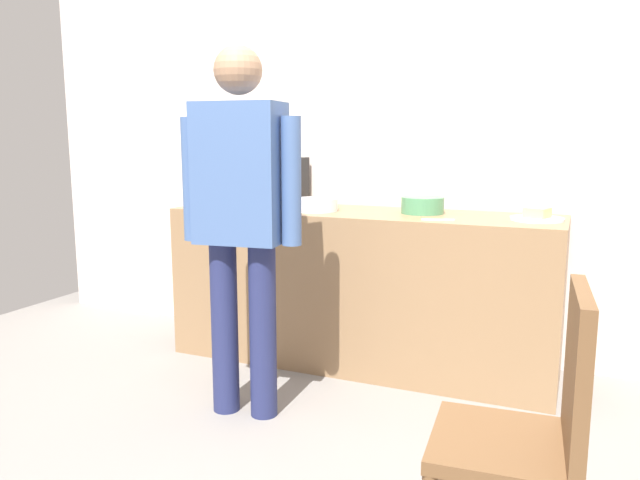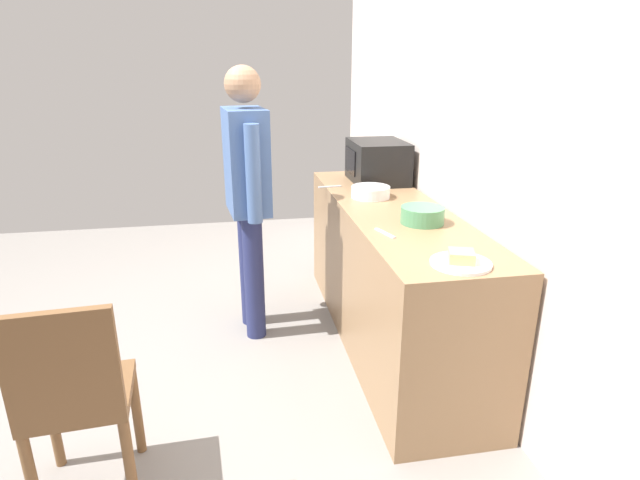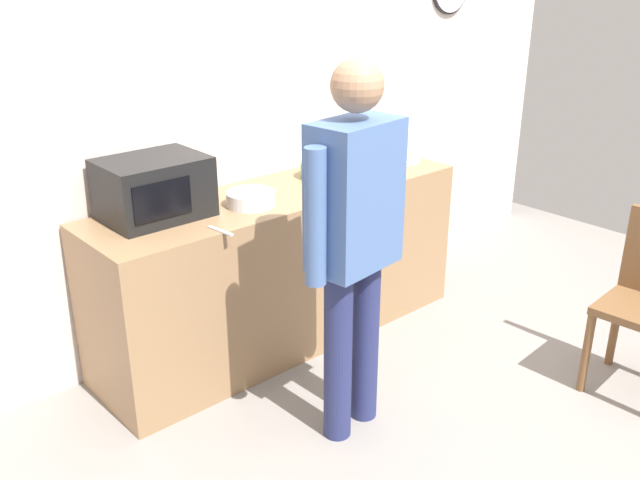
{
  "view_description": "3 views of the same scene",
  "coord_description": "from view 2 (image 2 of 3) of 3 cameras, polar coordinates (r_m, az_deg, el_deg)",
  "views": [
    {
      "loc": [
        1.02,
        -2.11,
        1.33
      ],
      "look_at": [
        -0.2,
        0.73,
        0.82
      ],
      "focal_mm": 34.25,
      "sensor_mm": 36.0,
      "label": 1
    },
    {
      "loc": [
        2.78,
        0.24,
        1.77
      ],
      "look_at": [
        -0.25,
        0.78,
        0.69
      ],
      "focal_mm": 28.83,
      "sensor_mm": 36.0,
      "label": 2
    },
    {
      "loc": [
        -2.38,
        -1.63,
        2.1
      ],
      "look_at": [
        -0.16,
        0.88,
        0.73
      ],
      "focal_mm": 38.52,
      "sensor_mm": 36.0,
      "label": 3
    }
  ],
  "objects": [
    {
      "name": "ground_plane",
      "position": [
        3.3,
        -13.02,
        -13.6
      ],
      "size": [
        6.0,
        6.0,
        0.0
      ],
      "primitive_type": "plane",
      "color": "gray"
    },
    {
      "name": "back_wall",
      "position": [
        3.12,
        16.09,
        10.01
      ],
      "size": [
        5.4,
        0.13,
        2.6
      ],
      "color": "silver",
      "rests_on": "ground_plane"
    },
    {
      "name": "kitchen_counter",
      "position": [
        3.36,
        7.74,
        -3.88
      ],
      "size": [
        2.25,
        0.62,
        0.91
      ],
      "primitive_type": "cube",
      "color": "#93704C",
      "rests_on": "ground_plane"
    },
    {
      "name": "microwave",
      "position": [
        3.87,
        6.38,
        8.66
      ],
      "size": [
        0.5,
        0.39,
        0.3
      ],
      "color": "black",
      "rests_on": "kitchen_counter"
    },
    {
      "name": "sandwich_plate",
      "position": [
        2.35,
        15.37,
        -2.24
      ],
      "size": [
        0.27,
        0.27,
        0.07
      ],
      "color": "white",
      "rests_on": "kitchen_counter"
    },
    {
      "name": "salad_bowl",
      "position": [
        2.9,
        11.29,
        2.73
      ],
      "size": [
        0.24,
        0.24,
        0.09
      ],
      "primitive_type": "cylinder",
      "color": "#4C8E60",
      "rests_on": "kitchen_counter"
    },
    {
      "name": "cereal_bowl",
      "position": [
        3.42,
        5.64,
        5.34
      ],
      "size": [
        0.26,
        0.26,
        0.07
      ],
      "primitive_type": "cylinder",
      "color": "white",
      "rests_on": "kitchen_counter"
    },
    {
      "name": "fork_utensil",
      "position": [
        2.7,
        7.21,
        0.76
      ],
      "size": [
        0.17,
        0.07,
        0.01
      ],
      "primitive_type": "cube",
      "rotation": [
        0.0,
        0.0,
        0.3
      ],
      "color": "silver",
      "rests_on": "kitchen_counter"
    },
    {
      "name": "spoon_utensil",
      "position": [
        3.69,
        1.1,
        5.94
      ],
      "size": [
        0.04,
        0.17,
        0.01
      ],
      "primitive_type": "cube",
      "rotation": [
        0.0,
        0.0,
        1.68
      ],
      "color": "silver",
      "rests_on": "kitchen_counter"
    },
    {
      "name": "person_standing",
      "position": [
        3.31,
        -8.07,
        6.05
      ],
      "size": [
        0.59,
        0.29,
        1.75
      ],
      "color": "navy",
      "rests_on": "ground_plane"
    },
    {
      "name": "wooden_chair",
      "position": [
        2.32,
        -25.54,
        -15.29
      ],
      "size": [
        0.43,
        0.43,
        0.94
      ],
      "color": "brown",
      "rests_on": "ground_plane"
    }
  ]
}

